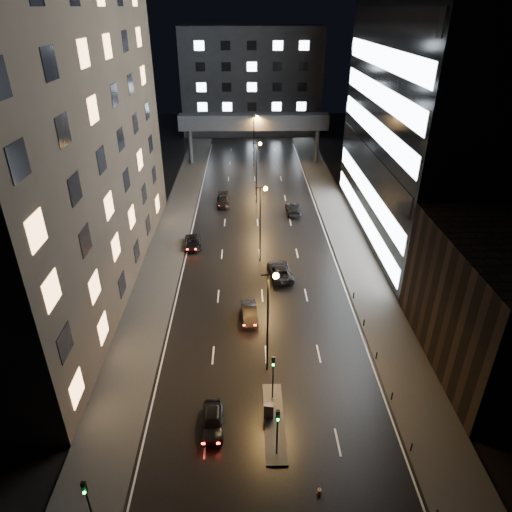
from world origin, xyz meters
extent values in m
plane|color=black|center=(0.00, 40.00, 0.00)|extent=(160.00, 160.00, 0.00)
cube|color=#383533|center=(-12.50, 35.00, 0.07)|extent=(5.00, 110.00, 0.15)
cube|color=#383533|center=(12.50, 35.00, 0.07)|extent=(5.00, 110.00, 0.15)
cube|color=#2D2319|center=(-22.50, 24.00, 20.00)|extent=(15.00, 48.00, 40.00)
cube|color=black|center=(20.00, 9.00, 6.00)|extent=(10.00, 18.00, 12.00)
cube|color=black|center=(25.00, 36.00, 22.50)|extent=(20.00, 36.00, 45.00)
cube|color=#333335|center=(0.00, 98.00, 12.50)|extent=(34.00, 14.00, 25.00)
cube|color=#333335|center=(0.00, 70.00, 8.50)|extent=(30.00, 3.00, 3.00)
cylinder|color=#333335|center=(-13.00, 70.00, 3.50)|extent=(0.80, 0.80, 7.00)
cylinder|color=#333335|center=(13.00, 70.00, 3.50)|extent=(0.80, 0.80, 7.00)
cube|color=#383533|center=(0.30, 2.00, 0.07)|extent=(1.60, 8.00, 0.15)
cylinder|color=black|center=(0.30, 4.50, 1.90)|extent=(0.12, 0.12, 3.50)
cube|color=black|center=(0.30, 4.50, 4.10)|extent=(0.28, 0.22, 0.90)
sphere|color=#0CFF33|center=(0.30, 4.36, 3.82)|extent=(0.18, 0.18, 0.18)
cylinder|color=black|center=(0.30, -1.00, 1.90)|extent=(0.12, 0.12, 3.50)
cube|color=black|center=(0.30, -1.00, 4.10)|extent=(0.28, 0.22, 0.90)
sphere|color=#0CFF33|center=(0.30, -1.14, 3.82)|extent=(0.18, 0.18, 0.18)
cylinder|color=black|center=(-11.50, -6.00, 1.75)|extent=(0.12, 0.12, 3.50)
cube|color=black|center=(-11.50, -6.00, 3.95)|extent=(0.28, 0.22, 0.90)
sphere|color=#0CFF33|center=(-11.50, -6.14, 3.67)|extent=(0.18, 0.18, 0.18)
cylinder|color=black|center=(10.20, -1.00, 0.45)|extent=(0.12, 0.12, 0.90)
cylinder|color=black|center=(10.20, 4.00, 0.45)|extent=(0.12, 0.12, 0.90)
cylinder|color=black|center=(10.20, 9.00, 0.45)|extent=(0.12, 0.12, 0.90)
cylinder|color=black|center=(10.20, 14.00, 0.45)|extent=(0.12, 0.12, 0.90)
cylinder|color=black|center=(10.20, 19.00, 0.45)|extent=(0.12, 0.12, 0.90)
cylinder|color=black|center=(0.00, 8.00, 5.00)|extent=(0.18, 0.18, 10.00)
cylinder|color=black|center=(0.00, 8.00, 10.00)|extent=(1.20, 0.12, 0.12)
sphere|color=#FF9E38|center=(0.60, 8.00, 9.90)|extent=(0.50, 0.50, 0.50)
cylinder|color=black|center=(0.00, 28.00, 5.00)|extent=(0.18, 0.18, 10.00)
cylinder|color=black|center=(0.00, 28.00, 10.00)|extent=(1.20, 0.12, 0.12)
sphere|color=#FF9E38|center=(0.60, 28.00, 9.90)|extent=(0.50, 0.50, 0.50)
cylinder|color=black|center=(0.00, 48.00, 5.00)|extent=(0.18, 0.18, 10.00)
cylinder|color=black|center=(0.00, 48.00, 10.00)|extent=(1.20, 0.12, 0.12)
sphere|color=#FF9E38|center=(0.60, 48.00, 9.90)|extent=(0.50, 0.50, 0.50)
cylinder|color=black|center=(0.00, 68.00, 5.00)|extent=(0.18, 0.18, 10.00)
cylinder|color=black|center=(0.00, 68.00, 10.00)|extent=(1.20, 0.12, 0.12)
sphere|color=#FF9E38|center=(0.60, 68.00, 9.90)|extent=(0.50, 0.50, 0.50)
imported|color=black|center=(-4.53, 1.62, 0.71)|extent=(1.91, 4.25, 1.42)
imported|color=black|center=(-1.50, 15.70, 0.72)|extent=(1.84, 4.47, 1.44)
imported|color=black|center=(-9.00, 32.22, 0.64)|extent=(2.69, 4.82, 1.27)
imported|color=black|center=(-5.44, 47.01, 0.75)|extent=(2.35, 5.25, 1.50)
imported|color=black|center=(2.30, 24.13, 0.77)|extent=(3.28, 5.83, 1.54)
imported|color=black|center=(5.71, 43.43, 0.77)|extent=(2.22, 5.33, 1.54)
cube|color=#444446|center=(-0.10, 2.45, 0.83)|extent=(0.84, 0.65, 1.35)
cone|color=orange|center=(3.00, -4.06, 0.29)|extent=(0.40, 0.40, 0.57)
camera|label=1|loc=(-1.74, -23.25, 28.93)|focal=32.00mm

